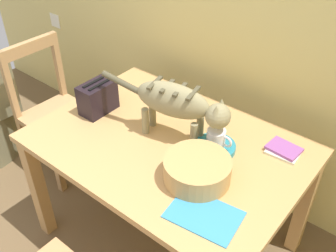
# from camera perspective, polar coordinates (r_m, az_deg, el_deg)

# --- Properties ---
(wall_rear) EXTENTS (5.05, 0.11, 2.50)m
(wall_rear) POSITION_cam_1_polar(r_m,az_deg,el_deg) (2.26, 10.07, 17.56)
(wall_rear) COLOR #E4D27B
(wall_rear) RESTS_ON ground_plane
(dining_table) EXTENTS (1.33, 0.94, 0.75)m
(dining_table) POSITION_cam_1_polar(r_m,az_deg,el_deg) (2.00, 0.00, -4.29)
(dining_table) COLOR tan
(dining_table) RESTS_ON ground_plane
(cat) EXTENTS (0.68, 0.21, 0.30)m
(cat) POSITION_cam_1_polar(r_m,az_deg,el_deg) (1.85, 1.55, 3.32)
(cat) COLOR #8D835C
(cat) RESTS_ON dining_table
(saucer_bowl) EXTENTS (0.20, 0.20, 0.03)m
(saucer_bowl) POSITION_cam_1_polar(r_m,az_deg,el_deg) (1.90, 6.89, -3.07)
(saucer_bowl) COLOR teal
(saucer_bowl) RESTS_ON dining_table
(coffee_mug) EXTENTS (0.13, 0.09, 0.09)m
(coffee_mug) POSITION_cam_1_polar(r_m,az_deg,el_deg) (1.87, 7.10, -1.73)
(coffee_mug) COLOR silver
(coffee_mug) RESTS_ON saucer_bowl
(magazine) EXTENTS (0.31, 0.24, 0.01)m
(magazine) POSITION_cam_1_polar(r_m,az_deg,el_deg) (1.61, 5.27, -12.78)
(magazine) COLOR #378DC7
(magazine) RESTS_ON dining_table
(book_stack) EXTENTS (0.16, 0.13, 0.03)m
(book_stack) POSITION_cam_1_polar(r_m,az_deg,el_deg) (1.95, 16.52, -3.41)
(book_stack) COLOR silver
(book_stack) RESTS_ON dining_table
(wicker_basket) EXTENTS (0.30, 0.30, 0.11)m
(wicker_basket) POSITION_cam_1_polar(r_m,az_deg,el_deg) (1.72, 4.28, -6.36)
(wicker_basket) COLOR tan
(wicker_basket) RESTS_ON dining_table
(toaster) EXTENTS (0.12, 0.20, 0.18)m
(toaster) POSITION_cam_1_polar(r_m,az_deg,el_deg) (2.15, -10.22, 4.10)
(toaster) COLOR black
(toaster) RESTS_ON dining_table
(wooden_chair_far) EXTENTS (0.43, 0.43, 0.92)m
(wooden_chair_far) POSITION_cam_1_polar(r_m,az_deg,el_deg) (2.79, -16.26, 2.02)
(wooden_chair_far) COLOR tan
(wooden_chair_far) RESTS_ON ground_plane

